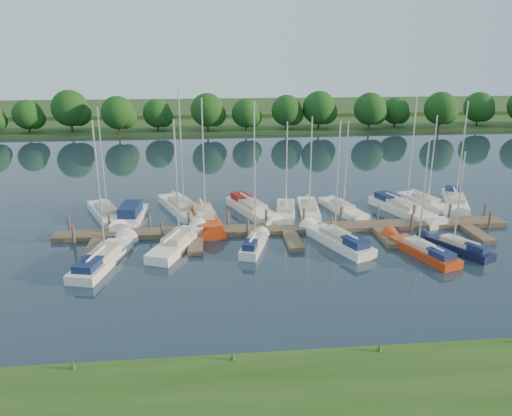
{
  "coord_description": "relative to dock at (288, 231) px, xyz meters",
  "views": [
    {
      "loc": [
        -6.85,
        -32.97,
        15.28
      ],
      "look_at": [
        -2.78,
        8.0,
        2.2
      ],
      "focal_mm": 35.0,
      "sensor_mm": 36.0,
      "label": 1
    }
  ],
  "objects": [
    {
      "name": "dock",
      "position": [
        0.0,
        0.0,
        0.0
      ],
      "size": [
        40.0,
        6.0,
        0.4
      ],
      "color": "brown",
      "rests_on": "ground"
    },
    {
      "name": "mooring_pilings",
      "position": [
        0.0,
        1.13,
        0.4
      ],
      "size": [
        38.24,
        2.84,
        2.0
      ],
      "color": "#473D33",
      "rests_on": "ground"
    },
    {
      "name": "sailboat_n_5",
      "position": [
        0.51,
        4.83,
        0.08
      ],
      "size": [
        2.74,
        7.42,
        9.47
      ],
      "rotation": [
        0.0,
        0.0,
        2.98
      ],
      "color": "white",
      "rests_on": "ground"
    },
    {
      "name": "sailboat_n_7",
      "position": [
        6.3,
        5.47,
        0.07
      ],
      "size": [
        3.32,
        7.34,
        9.26
      ],
      "rotation": [
        0.0,
        0.0,
        3.41
      ],
      "color": "white",
      "rests_on": "ground"
    },
    {
      "name": "motorboat",
      "position": [
        -14.14,
        4.51,
        0.19
      ],
      "size": [
        2.58,
        7.25,
        2.02
      ],
      "rotation": [
        0.0,
        0.0,
        3.06
      ],
      "color": "white",
      "rests_on": "ground"
    },
    {
      "name": "sailboat_n_8",
      "position": [
        12.05,
        4.44,
        0.13
      ],
      "size": [
        4.53,
        9.24,
        11.76
      ],
      "rotation": [
        0.0,
        0.0,
        3.46
      ],
      "color": "white",
      "rests_on": "ground"
    },
    {
      "name": "sailboat_s_3",
      "position": [
        3.58,
        -3.1,
        0.14
      ],
      "size": [
        4.46,
        8.03,
        10.52
      ],
      "rotation": [
        0.0,
        0.0,
        0.4
      ],
      "color": "white",
      "rests_on": "ground"
    },
    {
      "name": "sailboat_s_5",
      "position": [
        12.68,
        -5.33,
        0.12
      ],
      "size": [
        3.96,
        6.18,
        8.34
      ],
      "rotation": [
        0.0,
        0.0,
        0.48
      ],
      "color": "#0F1735",
      "rests_on": "ground"
    },
    {
      "name": "sailboat_n_9",
      "position": [
        15.31,
        6.51,
        0.07
      ],
      "size": [
        3.57,
        7.55,
        9.63
      ],
      "rotation": [
        0.0,
        0.0,
        3.44
      ],
      "color": "white",
      "rests_on": "ground"
    },
    {
      "name": "sailboat_n_4",
      "position": [
        -2.63,
        5.89,
        0.14
      ],
      "size": [
        4.7,
        8.77,
        11.34
      ],
      "rotation": [
        0.0,
        0.0,
        3.52
      ],
      "color": "white",
      "rests_on": "ground"
    },
    {
      "name": "sailboat_n_6",
      "position": [
        2.87,
        5.27,
        0.07
      ],
      "size": [
        2.55,
        7.77,
        9.8
      ],
      "rotation": [
        0.0,
        0.0,
        3.03
      ],
      "color": "white",
      "rests_on": "ground"
    },
    {
      "name": "treeline",
      "position": [
        0.66,
        55.16,
        4.08
      ],
      "size": [
        146.96,
        9.39,
        8.29
      ],
      "color": "#38281C",
      "rests_on": "ground"
    },
    {
      "name": "sailboat_n_0",
      "position": [
        -16.54,
        5.9,
        0.08
      ],
      "size": [
        4.77,
        8.35,
        10.88
      ],
      "rotation": [
        0.0,
        0.0,
        3.55
      ],
      "color": "white",
      "rests_on": "ground"
    },
    {
      "name": "far_shore",
      "position": [
        0.0,
        67.69,
        0.1
      ],
      "size": [
        180.0,
        30.0,
        0.6
      ],
      "primitive_type": "cube",
      "color": "#224018",
      "rests_on": "ground"
    },
    {
      "name": "sailboat_s_4",
      "position": [
        9.6,
        -5.61,
        0.11
      ],
      "size": [
        3.69,
        7.49,
        9.51
      ],
      "rotation": [
        0.0,
        0.0,
        0.32
      ],
      "color": "#B93311",
      "rests_on": "ground"
    },
    {
      "name": "sailboat_n_3",
      "position": [
        -7.24,
        3.64,
        0.08
      ],
      "size": [
        3.38,
        9.37,
        11.86
      ],
      "rotation": [
        0.0,
        0.0,
        3.3
      ],
      "color": "#B93311",
      "rests_on": "ground"
    },
    {
      "name": "sailboat_n_2",
      "position": [
        -9.37,
        6.88,
        0.08
      ],
      "size": [
        5.17,
        9.71,
        12.36
      ],
      "rotation": [
        0.0,
        0.0,
        3.51
      ],
      "color": "white",
      "rests_on": "ground"
    },
    {
      "name": "sailboat_s_2",
      "position": [
        -3.33,
        -3.27,
        0.13
      ],
      "size": [
        2.77,
        5.75,
        7.63
      ],
      "rotation": [
        0.0,
        0.0,
        -0.31
      ],
      "color": "white",
      "rests_on": "ground"
    },
    {
      "name": "sailboat_n_10",
      "position": [
        18.37,
        6.46,
        0.12
      ],
      "size": [
        4.54,
        8.61,
        11.02
      ],
      "rotation": [
        0.0,
        0.0,
        2.78
      ],
      "color": "white",
      "rests_on": "ground"
    },
    {
      "name": "distant_hill",
      "position": [
        0.0,
        92.69,
        0.5
      ],
      "size": [
        220.0,
        40.0,
        1.4
      ],
      "primitive_type": "cube",
      "color": "#375625",
      "rests_on": "ground"
    },
    {
      "name": "sailboat_s_1",
      "position": [
        -9.41,
        -2.28,
        0.08
      ],
      "size": [
        4.43,
        8.23,
        10.74
      ],
      "rotation": [
        0.0,
        0.0,
        -0.38
      ],
      "color": "white",
      "rests_on": "ground"
    },
    {
      "name": "sailboat_s_0",
      "position": [
        -14.85,
        -4.86,
        0.12
      ],
      "size": [
        3.71,
        8.76,
        10.98
      ],
      "rotation": [
        0.0,
        0.0,
        -0.23
      ],
      "color": "white",
      "rests_on": "ground"
    },
    {
      "name": "ground",
      "position": [
        0.0,
        -7.31,
        -0.2
      ],
      "size": [
        260.0,
        260.0,
        0.0
      ],
      "primitive_type": "plane",
      "color": "#182430",
      "rests_on": "ground"
    }
  ]
}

